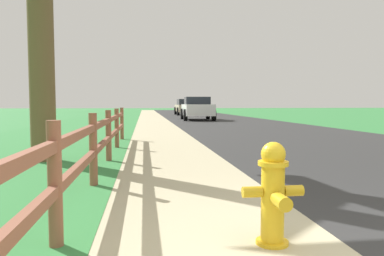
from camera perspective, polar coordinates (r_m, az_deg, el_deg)
ground_plane at (r=26.81m, az=-4.09°, el=1.46°), size 120.00×120.00×0.00m
road_asphalt at (r=29.20m, az=2.55°, el=1.67°), size 7.00×66.00×0.01m
curb_concrete at (r=28.79m, az=-10.30°, el=1.58°), size 6.00×66.00×0.01m
grass_verge at (r=28.91m, az=-13.27°, el=1.55°), size 5.00×66.00×0.00m
fire_hydrant at (r=2.98m, az=12.57°, el=-9.86°), size 0.49×0.41×0.82m
rail_fence at (r=6.18m, az=-13.86°, el=-1.29°), size 0.11×10.84×0.99m
parked_suv_white at (r=24.76m, az=0.82°, el=3.09°), size 2.15×4.29×1.56m
parked_car_beige at (r=35.57m, az=-0.84°, el=3.34°), size 2.17×4.82×1.54m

